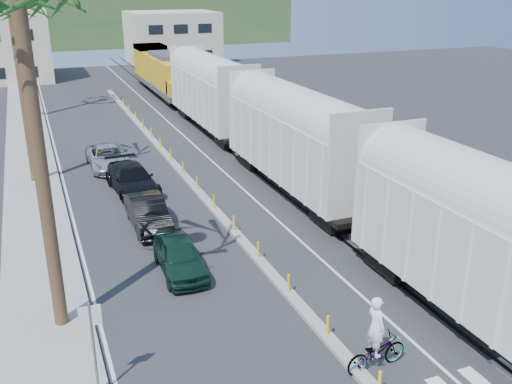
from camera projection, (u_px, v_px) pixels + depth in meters
ground at (359, 375)px, 16.94m from camera, size 140.00×140.00×0.00m
sidewalk at (31, 167)px, 35.69m from camera, size 3.00×90.00×0.15m
rails at (220, 136)px, 43.04m from camera, size 1.56×100.00×0.06m
median at (183, 174)px, 34.27m from camera, size 0.45×60.00×0.85m
lane_markings at (132, 157)px, 37.94m from camera, size 9.42×90.00×0.01m
freight_train at (256, 119)px, 35.68m from camera, size 3.00×60.94×5.85m
street_sign at (92, 336)px, 15.44m from camera, size 0.60×0.08×3.00m
buildings at (33, 34)px, 75.51m from camera, size 38.00×27.00×10.00m
hillside at (65, 11)px, 101.84m from camera, size 80.00×20.00×12.00m
car_lead at (180, 256)px, 22.75m from camera, size 1.87×4.22×1.41m
car_second at (148, 213)px, 26.91m from camera, size 1.59×4.48×1.47m
car_third at (132, 179)px, 31.37m from camera, size 3.01×5.59×1.52m
car_rear at (108, 157)px, 35.52m from camera, size 2.45×5.10×1.40m
cyclist at (376, 346)px, 16.98m from camera, size 1.12×2.23×2.47m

